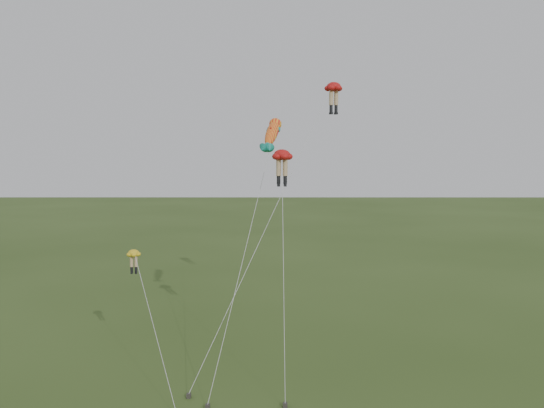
{
  "coord_description": "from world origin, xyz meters",
  "views": [
    {
      "loc": [
        2.59,
        -35.02,
        14.42
      ],
      "look_at": [
        2.55,
        6.0,
        10.76
      ],
      "focal_mm": 40.0,
      "sensor_mm": 36.0,
      "label": 1
    }
  ],
  "objects": [
    {
      "name": "legs_kite_yellow",
      "position": [
        -6.21,
        3.26,
        7.3
      ],
      "size": [
        4.35,
        7.58,
        8.03
      ],
      "rotation": [
        0.0,
        0.0,
        0.0
      ],
      "color": "yellow",
      "rests_on": "ground"
    },
    {
      "name": "legs_kite_red_mid",
      "position": [
        3.16,
        2.18,
        13.7
      ],
      "size": [
        1.43,
        5.27,
        14.47
      ],
      "rotation": [
        0.0,
        0.0,
        0.07
      ],
      "color": "#B71412",
      "rests_on": "ground"
    },
    {
      "name": "legs_kite_red_high",
      "position": [
        6.87,
        9.56,
        18.49
      ],
      "size": [
        10.4,
        11.67,
        19.38
      ],
      "rotation": [
        0.0,
        0.0,
        0.43
      ],
      "color": "#B71412",
      "rests_on": "ground"
    },
    {
      "name": "ground",
      "position": [
        0.0,
        0.0,
        0.0
      ],
      "size": [
        300.0,
        300.0,
        0.0
      ],
      "primitive_type": "plane",
      "color": "#2E4318",
      "rests_on": "ground"
    },
    {
      "name": "fish_kite",
      "position": [
        2.55,
        5.86,
        15.52
      ],
      "size": [
        4.56,
        10.04,
        16.88
      ],
      "rotation": [
        0.59,
        0.0,
        -0.24
      ],
      "color": "#FFA120",
      "rests_on": "ground"
    }
  ]
}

